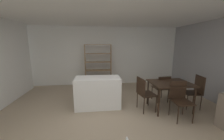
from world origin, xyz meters
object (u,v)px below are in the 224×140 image
object	(u,v)px
open_bookshelf	(97,68)
dining_chair_island_side	(144,91)
dining_chair_window_side	(195,89)
dining_chair_far	(162,86)
dining_chair_near	(180,97)
dining_table	(170,85)
kitchen_island	(98,92)

from	to	relation	value
open_bookshelf	dining_chair_island_side	xyz separation A→B (m)	(1.25, -2.27, -0.28)
dining_chair_window_side	dining_chair_far	bearing A→B (deg)	-113.12
dining_chair_near	dining_chair_far	bearing A→B (deg)	92.34
dining_chair_near	open_bookshelf	bearing A→B (deg)	129.37
dining_table	dining_chair_island_side	distance (m)	0.78
kitchen_island	open_bookshelf	distance (m)	1.93
kitchen_island	dining_chair_island_side	distance (m)	1.32
open_bookshelf	dining_chair_window_side	distance (m)	3.61
dining_table	dining_chair_window_side	distance (m)	0.79
dining_chair_far	dining_chair_near	bearing A→B (deg)	84.38
dining_chair_island_side	dining_chair_near	bearing A→B (deg)	-127.46
kitchen_island	dining_table	bearing A→B (deg)	-10.39
open_bookshelf	dining_chair_window_side	world-z (taller)	open_bookshelf
open_bookshelf	dining_chair_near	size ratio (longest dim) A/B	1.99
dining_table	dining_chair_window_side	world-z (taller)	dining_chair_window_side
dining_chair_window_side	dining_chair_far	world-z (taller)	dining_chair_window_side
kitchen_island	dining_chair_near	size ratio (longest dim) A/B	1.41
kitchen_island	dining_chair_near	world-z (taller)	dining_chair_near
dining_chair_island_side	dining_chair_near	distance (m)	0.88
open_bookshelf	dining_table	size ratio (longest dim) A/B	1.66
kitchen_island	open_bookshelf	world-z (taller)	open_bookshelf
kitchen_island	dining_chair_island_side	xyz separation A→B (m)	(1.25, -0.38, 0.12)
dining_table	dining_chair_far	world-z (taller)	dining_chair_far
kitchen_island	dining_table	size ratio (longest dim) A/B	1.18
kitchen_island	dining_chair_far	size ratio (longest dim) A/B	1.50
dining_chair_far	dining_chair_near	xyz separation A→B (m)	(-0.00, -0.90, 0.03)
open_bookshelf	dining_chair_far	world-z (taller)	open_bookshelf
kitchen_island	dining_chair_window_side	distance (m)	2.82
dining_chair_window_side	dining_chair_island_side	distance (m)	1.54
kitchen_island	dining_chair_far	bearing A→B (deg)	2.36
open_bookshelf	dining_chair_window_side	bearing A→B (deg)	-39.18
dining_chair_window_side	dining_chair_near	world-z (taller)	dining_chair_window_side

